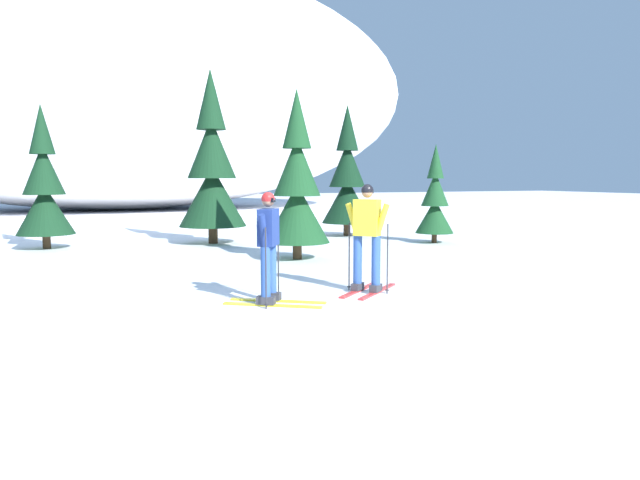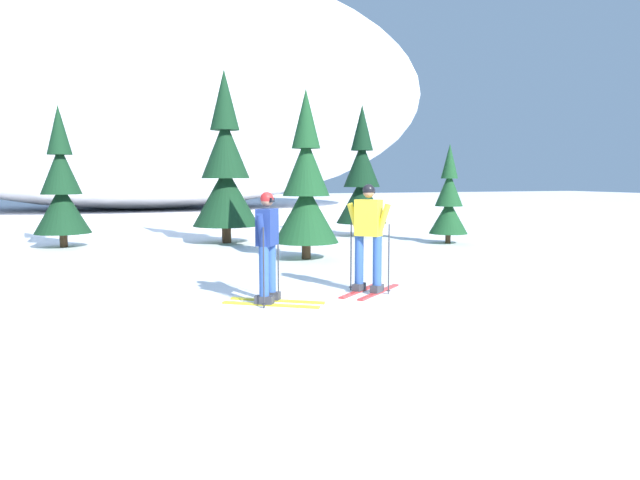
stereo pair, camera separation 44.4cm
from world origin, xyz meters
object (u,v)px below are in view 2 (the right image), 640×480
object	(u,v)px
skier_yellow_jacket	(368,236)
pine_tree_center_right	(306,189)
pine_tree_right	(362,182)
skier_navy_jacket	(268,245)
pine_tree_center_left	(226,171)
pine_tree_left	(61,188)
pine_tree_far_right	(449,202)

from	to	relation	value
skier_yellow_jacket	pine_tree_center_right	size ratio (longest dim) A/B	0.46
pine_tree_right	skier_navy_jacket	bearing A→B (deg)	-121.66
skier_yellow_jacket	pine_tree_right	world-z (taller)	pine_tree_right
pine_tree_center_left	pine_tree_left	bearing A→B (deg)	174.29
pine_tree_left	pine_tree_center_right	bearing A→B (deg)	-39.45
pine_tree_left	pine_tree_right	xyz separation A→B (m)	(9.18, 0.09, 0.16)
pine_tree_center_left	pine_tree_far_right	bearing A→B (deg)	-21.31
pine_tree_left	pine_tree_center_left	distance (m)	4.57
skier_yellow_jacket	pine_tree_left	distance (m)	10.42
skier_navy_jacket	pine_tree_far_right	xyz separation A→B (m)	(7.23, 6.35, 0.32)
pine_tree_center_right	skier_navy_jacket	bearing A→B (deg)	-115.47
pine_tree_right	pine_tree_far_right	xyz separation A→B (m)	(1.50, -2.94, -0.59)
pine_tree_far_right	skier_yellow_jacket	bearing A→B (deg)	-131.56
skier_yellow_jacket	pine_tree_left	xyz separation A→B (m)	(-5.27, 8.96, 0.67)
pine_tree_far_right	skier_navy_jacket	bearing A→B (deg)	-138.73
pine_tree_left	pine_tree_center_left	bearing A→B (deg)	-5.71
pine_tree_left	pine_tree_far_right	bearing A→B (deg)	-14.97
pine_tree_left	pine_tree_center_right	xyz separation A→B (m)	(5.63, -4.63, 0.04)
skier_yellow_jacket	pine_tree_left	world-z (taller)	pine_tree_left
pine_tree_center_left	skier_yellow_jacket	bearing A→B (deg)	-85.01
pine_tree_center_left	pine_tree_center_right	size ratio (longest dim) A/B	1.27
pine_tree_center_left	pine_tree_right	size ratio (longest dim) A/B	1.18
pine_tree_right	skier_yellow_jacket	bearing A→B (deg)	-113.37
pine_tree_center_right	skier_yellow_jacket	bearing A→B (deg)	-94.75
pine_tree_left	pine_tree_right	distance (m)	9.18
pine_tree_left	skier_navy_jacket	bearing A→B (deg)	-69.46
pine_tree_center_right	pine_tree_far_right	size ratio (longest dim) A/B	1.37
skier_navy_jacket	pine_tree_left	world-z (taller)	pine_tree_left
skier_navy_jacket	pine_tree_center_right	size ratio (longest dim) A/B	0.43
pine_tree_center_left	pine_tree_far_right	xyz separation A→B (m)	(6.16, -2.40, -0.91)
skier_navy_jacket	pine_tree_far_right	world-z (taller)	pine_tree_far_right
skier_yellow_jacket	pine_tree_far_right	xyz separation A→B (m)	(5.42, 6.11, 0.25)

